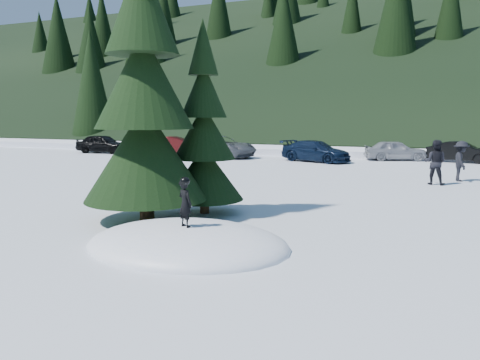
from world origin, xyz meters
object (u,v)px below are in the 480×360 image
at_px(car_3, 316,151).
at_px(spruce_short, 204,139).
at_px(car_2, 220,147).
at_px(car_4, 395,150).
at_px(car_0, 103,144).
at_px(car_1, 176,147).
at_px(adult_2, 461,161).
at_px(car_5, 461,152).
at_px(spruce_tall, 144,93).
at_px(child_skier, 185,204).
at_px(adult_0, 435,162).

bearing_deg(car_3, spruce_short, -158.08).
relative_size(car_2, car_4, 1.40).
bearing_deg(car_0, car_2, -91.45).
height_order(car_0, car_1, car_0).
height_order(adult_2, car_5, adult_2).
relative_size(car_1, car_5, 1.10).
height_order(spruce_tall, car_3, spruce_tall).
height_order(child_skier, car_3, child_skier).
relative_size(car_1, car_2, 0.80).
xyz_separation_m(car_0, car_4, (20.37, 2.28, -0.06)).
distance_m(adult_0, adult_2, 1.77).
bearing_deg(car_2, adult_2, -99.97).
bearing_deg(spruce_short, spruce_tall, -125.54).
xyz_separation_m(child_skier, adult_0, (4.77, 11.88, -0.06)).
xyz_separation_m(car_2, car_5, (14.59, 2.41, -0.10)).
xyz_separation_m(car_0, car_2, (9.44, 0.10, 0.03)).
bearing_deg(adult_2, car_4, 12.84).
xyz_separation_m(spruce_tall, child_skier, (2.27, -1.99, -2.36)).
bearing_deg(car_4, spruce_tall, 148.44).
bearing_deg(car_4, adult_2, -177.45).
distance_m(adult_0, car_1, 17.52).
distance_m(child_skier, car_3, 19.40).
xyz_separation_m(spruce_short, car_1, (-9.97, 15.63, -1.43)).
height_order(car_0, car_2, car_2).
height_order(spruce_short, adult_2, spruce_short).
bearing_deg(car_0, car_3, -93.41).
bearing_deg(car_3, adult_0, -118.51).
bearing_deg(car_5, adult_2, -171.04).
relative_size(adult_0, car_4, 0.49).
xyz_separation_m(adult_2, car_0, (-23.61, 6.36, -0.17)).
bearing_deg(spruce_tall, spruce_short, 54.46).
relative_size(adult_0, car_0, 0.45).
height_order(child_skier, car_5, child_skier).
relative_size(adult_0, adult_2, 1.05).
xyz_separation_m(car_0, car_3, (16.01, -0.38, -0.05)).
bearing_deg(car_2, spruce_tall, -146.50).
distance_m(child_skier, car_2, 21.50).
height_order(car_3, car_4, car_3).
xyz_separation_m(car_3, car_5, (8.02, 2.89, -0.02)).
bearing_deg(car_1, spruce_short, -166.81).
height_order(spruce_tall, spruce_short, spruce_tall).
bearing_deg(spruce_short, car_5, 68.36).
height_order(car_3, car_5, car_3).
distance_m(spruce_tall, car_5, 22.08).
relative_size(adult_2, car_2, 0.33).
distance_m(adult_2, car_3, 9.66).
relative_size(child_skier, adult_2, 0.57).
bearing_deg(spruce_short, adult_0, 54.58).
height_order(spruce_tall, adult_2, spruce_tall).
bearing_deg(adult_2, car_2, 57.78).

